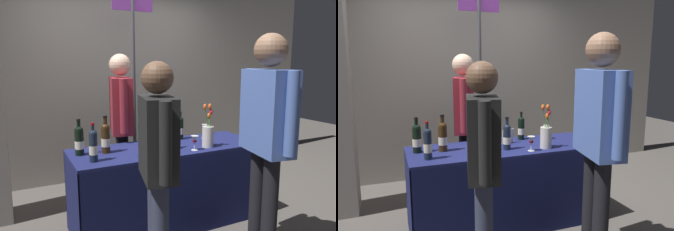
# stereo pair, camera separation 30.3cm
# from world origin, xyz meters

# --- Properties ---
(ground_plane) EXTENTS (12.00, 12.00, 0.00)m
(ground_plane) POSITION_xyz_m (0.00, 0.00, 0.00)
(ground_plane) COLOR #514C47
(back_partition) EXTENTS (6.40, 0.12, 2.96)m
(back_partition) POSITION_xyz_m (0.00, 1.59, 1.48)
(back_partition) COLOR #9E998E
(back_partition) RESTS_ON ground_plane
(tasting_table) EXTENTS (1.83, 0.65, 0.77)m
(tasting_table) POSITION_xyz_m (0.00, 0.00, 0.53)
(tasting_table) COLOR #191E51
(tasting_table) RESTS_ON ground_plane
(featured_wine_bottle) EXTENTS (0.07, 0.07, 0.31)m
(featured_wine_bottle) POSITION_xyz_m (-0.03, -0.10, 0.90)
(featured_wine_bottle) COLOR #192333
(featured_wine_bottle) RESTS_ON tasting_table
(display_bottle_0) EXTENTS (0.07, 0.07, 0.29)m
(display_bottle_0) POSITION_xyz_m (0.25, 0.21, 0.90)
(display_bottle_0) COLOR black
(display_bottle_0) RESTS_ON tasting_table
(display_bottle_1) EXTENTS (0.08, 0.08, 0.34)m
(display_bottle_1) POSITION_xyz_m (-0.59, 0.05, 0.91)
(display_bottle_1) COLOR #38230F
(display_bottle_1) RESTS_ON tasting_table
(display_bottle_2) EXTENTS (0.07, 0.07, 0.32)m
(display_bottle_2) POSITION_xyz_m (-0.75, -0.15, 0.91)
(display_bottle_2) COLOR #192333
(display_bottle_2) RESTS_ON tasting_table
(display_bottle_3) EXTENTS (0.08, 0.08, 0.32)m
(display_bottle_3) POSITION_xyz_m (-0.81, 0.09, 0.91)
(display_bottle_3) COLOR black
(display_bottle_3) RESTS_ON tasting_table
(display_bottle_4) EXTENTS (0.08, 0.08, 0.35)m
(display_bottle_4) POSITION_xyz_m (-0.12, 0.22, 0.93)
(display_bottle_4) COLOR black
(display_bottle_4) RESTS_ON tasting_table
(display_bottle_5) EXTENTS (0.08, 0.08, 0.31)m
(display_bottle_5) POSITION_xyz_m (-0.32, -0.16, 0.90)
(display_bottle_5) COLOR #192333
(display_bottle_5) RESTS_ON tasting_table
(wine_glass_near_vendor) EXTENTS (0.07, 0.07, 0.15)m
(wine_glass_near_vendor) POSITION_xyz_m (0.50, 0.13, 0.88)
(wine_glass_near_vendor) COLOR silver
(wine_glass_near_vendor) RESTS_ON tasting_table
(wine_glass_mid) EXTENTS (0.07, 0.07, 0.14)m
(wine_glass_mid) POSITION_xyz_m (0.16, -0.23, 0.87)
(wine_glass_mid) COLOR silver
(wine_glass_mid) RESTS_ON tasting_table
(flower_vase) EXTENTS (0.11, 0.11, 0.42)m
(flower_vase) POSITION_xyz_m (0.33, -0.18, 0.90)
(flower_vase) COLOR silver
(flower_vase) RESTS_ON tasting_table
(brochure_stand) EXTENTS (0.14, 0.06, 0.14)m
(brochure_stand) POSITION_xyz_m (0.06, 0.10, 0.84)
(brochure_stand) COLOR silver
(brochure_stand) RESTS_ON tasting_table
(vendor_presenter) EXTENTS (0.31, 0.63, 1.65)m
(vendor_presenter) POSITION_xyz_m (-0.26, 0.59, 1.00)
(vendor_presenter) COLOR black
(vendor_presenter) RESTS_ON ground_plane
(taster_foreground_right) EXTENTS (0.30, 0.56, 1.58)m
(taster_foreground_right) POSITION_xyz_m (-0.45, -0.75, 0.94)
(taster_foreground_right) COLOR #2D3347
(taster_foreground_right) RESTS_ON ground_plane
(taster_foreground_left) EXTENTS (0.29, 0.63, 1.78)m
(taster_foreground_left) POSITION_xyz_m (0.40, -0.87, 1.09)
(taster_foreground_left) COLOR black
(taster_foreground_left) RESTS_ON ground_plane
(booth_signpost) EXTENTS (0.50, 0.04, 2.37)m
(booth_signpost) POSITION_xyz_m (0.04, 1.01, 1.45)
(booth_signpost) COLOR #47474C
(booth_signpost) RESTS_ON ground_plane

